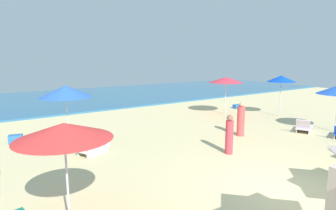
{
  "coord_description": "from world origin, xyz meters",
  "views": [
    {
      "loc": [
        -7.13,
        -4.23,
        3.81
      ],
      "look_at": [
        1.43,
        8.18,
        1.25
      ],
      "focal_mm": 29.58,
      "sensor_mm": 36.0,
      "label": 1
    }
  ],
  "objects_px": {
    "umbrella_3": "(226,80)",
    "cooler_box_0": "(237,106)",
    "umbrella_2": "(66,91)",
    "lounge_chair_2_1": "(91,149)",
    "lounge_chair_4_1": "(304,127)",
    "umbrella_1": "(281,79)",
    "cooler_box_1": "(16,139)",
    "lounge_chair_2_0": "(95,139)",
    "beachgoer_1": "(241,120)",
    "beachgoer_2": "(229,135)",
    "umbrella_0": "(64,131)"
  },
  "relations": [
    {
      "from": "umbrella_1",
      "to": "cooler_box_1",
      "type": "xyz_separation_m",
      "value": [
        -15.15,
        3.2,
        -2.29
      ]
    },
    {
      "from": "lounge_chair_2_0",
      "to": "cooler_box_0",
      "type": "relative_size",
      "value": 2.55
    },
    {
      "from": "beachgoer_1",
      "to": "umbrella_0",
      "type": "bearing_deg",
      "value": 135.45
    },
    {
      "from": "umbrella_0",
      "to": "umbrella_1",
      "type": "bearing_deg",
      "value": 17.57
    },
    {
      "from": "lounge_chair_2_1",
      "to": "lounge_chair_2_0",
      "type": "bearing_deg",
      "value": -48.16
    },
    {
      "from": "beachgoer_2",
      "to": "cooler_box_0",
      "type": "distance_m",
      "value": 10.61
    },
    {
      "from": "lounge_chair_4_1",
      "to": "beachgoer_2",
      "type": "bearing_deg",
      "value": 68.58
    },
    {
      "from": "beachgoer_1",
      "to": "cooler_box_1",
      "type": "xyz_separation_m",
      "value": [
        -9.35,
        4.93,
        -0.58
      ]
    },
    {
      "from": "beachgoer_1",
      "to": "cooler_box_1",
      "type": "bearing_deg",
      "value": 89.47
    },
    {
      "from": "beachgoer_1",
      "to": "beachgoer_2",
      "type": "height_order",
      "value": "beachgoer_1"
    },
    {
      "from": "umbrella_2",
      "to": "umbrella_3",
      "type": "xyz_separation_m",
      "value": [
        10.77,
        1.28,
        -0.08
      ]
    },
    {
      "from": "umbrella_0",
      "to": "beachgoer_2",
      "type": "bearing_deg",
      "value": 12.51
    },
    {
      "from": "lounge_chair_2_0",
      "to": "cooler_box_1",
      "type": "bearing_deg",
      "value": 63.16
    },
    {
      "from": "umbrella_3",
      "to": "cooler_box_1",
      "type": "height_order",
      "value": "umbrella_3"
    },
    {
      "from": "umbrella_2",
      "to": "lounge_chair_2_0",
      "type": "height_order",
      "value": "umbrella_2"
    },
    {
      "from": "beachgoer_1",
      "to": "cooler_box_1",
      "type": "distance_m",
      "value": 10.59
    },
    {
      "from": "umbrella_1",
      "to": "lounge_chair_2_1",
      "type": "xyz_separation_m",
      "value": [
        -12.87,
        -0.2,
        -2.24
      ]
    },
    {
      "from": "umbrella_1",
      "to": "umbrella_0",
      "type": "bearing_deg",
      "value": -162.43
    },
    {
      "from": "beachgoer_2",
      "to": "cooler_box_1",
      "type": "xyz_separation_m",
      "value": [
        -6.92,
        6.44,
        -0.57
      ]
    },
    {
      "from": "umbrella_0",
      "to": "lounge_chair_4_1",
      "type": "xyz_separation_m",
      "value": [
        12.42,
        1.59,
        -2.02
      ]
    },
    {
      "from": "umbrella_3",
      "to": "cooler_box_0",
      "type": "distance_m",
      "value": 3.51
    },
    {
      "from": "umbrella_0",
      "to": "umbrella_1",
      "type": "height_order",
      "value": "umbrella_1"
    },
    {
      "from": "lounge_chair_4_1",
      "to": "umbrella_1",
      "type": "bearing_deg",
      "value": -61.08
    },
    {
      "from": "beachgoer_2",
      "to": "cooler_box_0",
      "type": "relative_size",
      "value": 3.03
    },
    {
      "from": "cooler_box_0",
      "to": "lounge_chair_4_1",
      "type": "bearing_deg",
      "value": 71.89
    },
    {
      "from": "cooler_box_1",
      "to": "beachgoer_1",
      "type": "bearing_deg",
      "value": 166.03
    },
    {
      "from": "lounge_chair_4_1",
      "to": "cooler_box_1",
      "type": "relative_size",
      "value": 2.83
    },
    {
      "from": "lounge_chair_2_0",
      "to": "lounge_chair_2_1",
      "type": "distance_m",
      "value": 1.27
    },
    {
      "from": "umbrella_1",
      "to": "cooler_box_0",
      "type": "xyz_separation_m",
      "value": [
        -0.12,
        3.57,
        -2.34
      ]
    },
    {
      "from": "lounge_chair_2_0",
      "to": "lounge_chair_2_1",
      "type": "relative_size",
      "value": 0.91
    },
    {
      "from": "lounge_chair_2_1",
      "to": "umbrella_3",
      "type": "height_order",
      "value": "umbrella_3"
    },
    {
      "from": "umbrella_0",
      "to": "beachgoer_1",
      "type": "relative_size",
      "value": 1.46
    },
    {
      "from": "cooler_box_1",
      "to": "lounge_chair_2_0",
      "type": "bearing_deg",
      "value": 155.49
    },
    {
      "from": "lounge_chair_2_0",
      "to": "cooler_box_0",
      "type": "bearing_deg",
      "value": -66.31
    },
    {
      "from": "umbrella_0",
      "to": "beachgoer_2",
      "type": "relative_size",
      "value": 1.54
    },
    {
      "from": "umbrella_1",
      "to": "cooler_box_0",
      "type": "relative_size",
      "value": 5.14
    },
    {
      "from": "umbrella_3",
      "to": "beachgoer_1",
      "type": "height_order",
      "value": "umbrella_3"
    },
    {
      "from": "umbrella_3",
      "to": "cooler_box_1",
      "type": "relative_size",
      "value": 4.48
    },
    {
      "from": "umbrella_3",
      "to": "beachgoer_2",
      "type": "xyz_separation_m",
      "value": [
        -5.66,
        -5.66,
        -1.61
      ]
    },
    {
      "from": "umbrella_2",
      "to": "umbrella_1",
      "type": "bearing_deg",
      "value": -4.88
    },
    {
      "from": "umbrella_0",
      "to": "beachgoer_2",
      "type": "height_order",
      "value": "umbrella_0"
    },
    {
      "from": "beachgoer_1",
      "to": "cooler_box_0",
      "type": "xyz_separation_m",
      "value": [
        5.69,
        5.3,
        -0.63
      ]
    },
    {
      "from": "lounge_chair_4_1",
      "to": "umbrella_2",
      "type": "bearing_deg",
      "value": 46.03
    },
    {
      "from": "cooler_box_0",
      "to": "cooler_box_1",
      "type": "height_order",
      "value": "cooler_box_1"
    },
    {
      "from": "umbrella_0",
      "to": "beachgoer_1",
      "type": "height_order",
      "value": "umbrella_0"
    },
    {
      "from": "umbrella_2",
      "to": "beachgoer_2",
      "type": "xyz_separation_m",
      "value": [
        5.12,
        -4.38,
        -1.68
      ]
    },
    {
      "from": "beachgoer_1",
      "to": "cooler_box_0",
      "type": "height_order",
      "value": "beachgoer_1"
    },
    {
      "from": "cooler_box_0",
      "to": "lounge_chair_2_1",
      "type": "bearing_deg",
      "value": 17.94
    },
    {
      "from": "lounge_chair_2_1",
      "to": "cooler_box_1",
      "type": "xyz_separation_m",
      "value": [
        -2.29,
        3.4,
        -0.06
      ]
    },
    {
      "from": "umbrella_3",
      "to": "cooler_box_0",
      "type": "bearing_deg",
      "value": 25.04
    }
  ]
}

